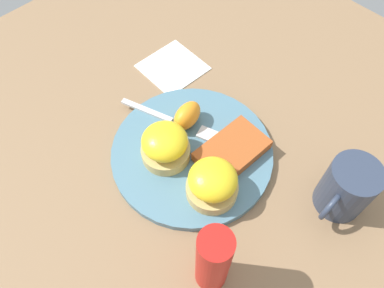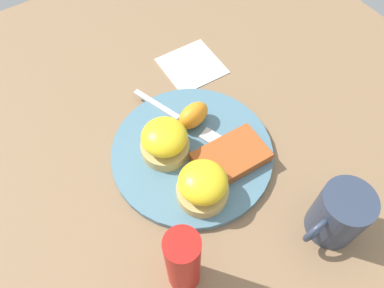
# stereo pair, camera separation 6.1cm
# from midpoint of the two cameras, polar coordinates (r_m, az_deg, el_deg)

# --- Properties ---
(ground_plane) EXTENTS (1.10, 1.10, 0.00)m
(ground_plane) POSITION_cam_midpoint_polar(r_m,az_deg,el_deg) (0.64, 2.72, -1.86)
(ground_plane) COLOR #846647
(plate) EXTENTS (0.27, 0.27, 0.01)m
(plate) POSITION_cam_midpoint_polar(r_m,az_deg,el_deg) (0.63, 2.75, -1.53)
(plate) COLOR slate
(plate) RESTS_ON ground_plane
(sandwich_benedict_left) EXTENTS (0.08, 0.08, 0.06)m
(sandwich_benedict_left) POSITION_cam_midpoint_polar(r_m,az_deg,el_deg) (0.60, -1.30, 0.23)
(sandwich_benedict_left) COLOR tan
(sandwich_benedict_left) RESTS_ON plate
(sandwich_benedict_right) EXTENTS (0.08, 0.08, 0.06)m
(sandwich_benedict_right) POSITION_cam_midpoint_polar(r_m,az_deg,el_deg) (0.56, 4.76, -6.60)
(sandwich_benedict_right) COLOR tan
(sandwich_benedict_right) RESTS_ON plate
(hashbrown_patty) EXTENTS (0.12, 0.08, 0.02)m
(hashbrown_patty) POSITION_cam_midpoint_polar(r_m,az_deg,el_deg) (0.61, 8.80, -2.18)
(hashbrown_patty) COLOR #A54E21
(hashbrown_patty) RESTS_ON plate
(orange_wedge) EXTENTS (0.07, 0.05, 0.04)m
(orange_wedge) POSITION_cam_midpoint_polar(r_m,az_deg,el_deg) (0.64, 2.92, 4.15)
(orange_wedge) COLOR orange
(orange_wedge) RESTS_ON plate
(fork) EXTENTS (0.08, 0.19, 0.00)m
(fork) POSITION_cam_midpoint_polar(r_m,az_deg,el_deg) (0.66, 1.24, 3.49)
(fork) COLOR silver
(fork) RESTS_ON plate
(cup) EXTENTS (0.11, 0.07, 0.10)m
(cup) POSITION_cam_midpoint_polar(r_m,az_deg,el_deg) (0.59, 24.26, -10.02)
(cup) COLOR #2D384C
(cup) RESTS_ON ground_plane
(napkin) EXTENTS (0.11, 0.11, 0.00)m
(napkin) POSITION_cam_midpoint_polar(r_m,az_deg,el_deg) (0.76, 2.30, 11.71)
(napkin) COLOR white
(napkin) RESTS_ON ground_plane
(condiment_bottle) EXTENTS (0.04, 0.04, 0.15)m
(condiment_bottle) POSITION_cam_midpoint_polar(r_m,az_deg,el_deg) (0.49, 2.36, -17.87)
(condiment_bottle) COLOR #B21914
(condiment_bottle) RESTS_ON ground_plane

